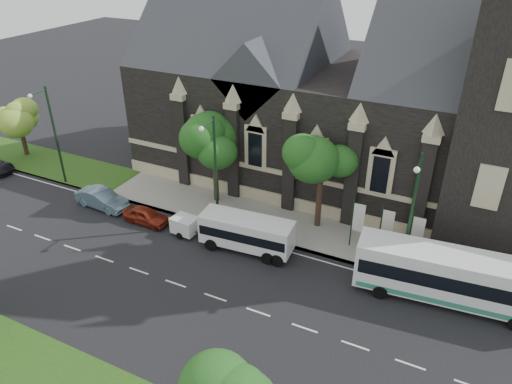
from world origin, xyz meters
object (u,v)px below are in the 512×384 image
Objects in this scene: tree_walk_left at (217,138)px; banner_flag_right at (415,234)px; tree_walk_far at (19,112)px; car_far_red at (146,216)px; street_lamp_far at (53,131)px; shuttle_bus at (247,232)px; tour_coach at (456,278)px; box_trailer at (185,225)px; sedan at (102,199)px; tree_walk_right at (326,158)px; banner_flag_center at (385,227)px; street_lamp_near at (411,212)px; banner_flag_left at (356,220)px; street_lamp_mid at (214,167)px.

tree_walk_left is 1.91× the size of banner_flag_right.
tree_walk_far is 19.67m from car_far_red.
street_lamp_far is 1.32× the size of shuttle_bus.
tour_coach is (33.30, -0.99, -3.23)m from street_lamp_far.
street_lamp_far is at bearing 176.49° from box_trailer.
street_lamp_far reaches higher than sedan.
shuttle_bus is (-3.75, -5.25, -4.32)m from tree_walk_right.
tree_walk_left reaches higher than tour_coach.
shuttle_bus is at bearing -158.14° from banner_flag_center.
banner_flag_right is (0.29, 1.91, -2.73)m from street_lamp_near.
car_far_red is at bearing -15.19° from tree_walk_far.
shuttle_bus is (-6.82, -3.54, -0.89)m from banner_flag_left.
banner_flag_left is 20.65m from sedan.
tree_walk_right is 2.04× the size of car_far_red.
street_lamp_mid reaches higher than tree_walk_far.
tree_walk_far reaches higher than shuttle_bus.
box_trailer is (0.19, -5.57, -4.92)m from tree_walk_left.
tree_walk_right is 14.58m from car_far_red.
banner_flag_left reaches higher than shuttle_bus.
tree_walk_right is at bearing 150.90° from banner_flag_left.
banner_flag_left is 1.05× the size of car_far_red.
tour_coach is 4.38× the size of box_trailer.
banner_flag_center is 22.62m from sedan.
box_trailer is (-13.89, -3.87, -1.56)m from banner_flag_center.
street_lamp_far reaches higher than banner_flag_left.
banner_flag_right is 4.21m from tour_coach.
sedan is (-17.21, -5.21, -5.04)m from tree_walk_right.
banner_flag_center is 0.85× the size of sedan.
banner_flag_right is at bearing 0.00° from banner_flag_left.
box_trailer is at bearing 179.28° from shuttle_bus.
tour_coach is at bearing -30.01° from banner_flag_center.
street_lamp_near reaches higher than tour_coach.
shuttle_bus is (5.26, -5.24, -4.24)m from tree_walk_left.
tree_walk_far is 41.42m from tour_coach.
shuttle_bus is at bearing -125.51° from tree_walk_right.
box_trailer is (14.40, -1.96, -4.29)m from street_lamp_far.
tree_walk_far is 34.20m from banner_flag_left.
tree_walk_right is at bearing 151.94° from street_lamp_near.
banner_flag_left is at bearing 4.15° from street_lamp_far.
street_lamp_near is 24.44m from sedan.
sedan is at bearing 86.30° from car_far_red.
tree_walk_left reaches higher than sedan.
street_lamp_mid is 7.15m from car_far_red.
shuttle_bus is at bearing -9.80° from tree_walk_far.
tree_walk_left is 20.02m from tour_coach.
box_trailer is at bearing 177.68° from tour_coach.
box_trailer reaches higher than car_far_red.
street_lamp_mid is at bearing 150.33° from shuttle_bus.
street_lamp_near is (15.80, -3.61, -0.62)m from tree_walk_left.
banner_flag_center is (36.11, -1.18, -2.24)m from tree_walk_far.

